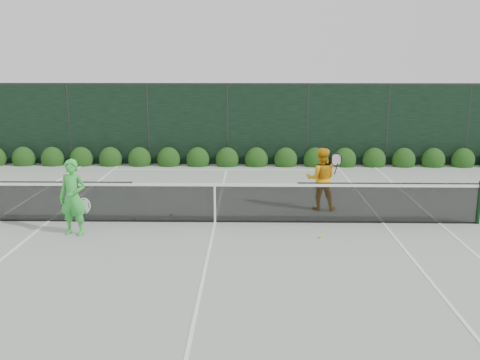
{
  "coord_description": "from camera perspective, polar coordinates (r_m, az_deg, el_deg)",
  "views": [
    {
      "loc": [
        0.84,
        -12.56,
        3.9
      ],
      "look_at": [
        0.61,
        0.3,
        1.0
      ],
      "focal_mm": 40.0,
      "sensor_mm": 36.0,
      "label": 1
    }
  ],
  "objects": [
    {
      "name": "ground",
      "position": [
        13.18,
        -2.67,
        -4.52
      ],
      "size": [
        80.0,
        80.0,
        0.0
      ],
      "primitive_type": "plane",
      "color": "gray",
      "rests_on": "ground"
    },
    {
      "name": "court_lines",
      "position": [
        13.18,
        -2.67,
        -4.5
      ],
      "size": [
        11.03,
        23.83,
        0.01
      ],
      "color": "white",
      "rests_on": "ground"
    },
    {
      "name": "player_woman",
      "position": [
        12.61,
        -17.4,
        -1.8
      ],
      "size": [
        0.7,
        0.53,
        1.74
      ],
      "rotation": [
        0.0,
        0.0,
        -0.19
      ],
      "color": "green",
      "rests_on": "ground"
    },
    {
      "name": "tennis_net",
      "position": [
        13.04,
        -2.8,
        -2.29
      ],
      "size": [
        12.9,
        0.1,
        1.07
      ],
      "color": "black",
      "rests_on": "ground"
    },
    {
      "name": "hedge_row",
      "position": [
        20.07,
        -1.39,
        2.18
      ],
      "size": [
        31.66,
        0.65,
        0.94
      ],
      "color": "#14350E",
      "rests_on": "ground"
    },
    {
      "name": "windscreen_fence",
      "position": [
        10.17,
        -3.73,
        -0.89
      ],
      "size": [
        32.0,
        21.07,
        3.06
      ],
      "color": "black",
      "rests_on": "ground"
    },
    {
      "name": "player_man",
      "position": [
        14.27,
        8.66,
        0.12
      ],
      "size": [
        0.93,
        0.69,
        1.65
      ],
      "rotation": [
        0.0,
        0.0,
        3.06
      ],
      "color": "#EAA213",
      "rests_on": "ground"
    },
    {
      "name": "tennis_balls",
      "position": [
        13.04,
        -3.81,
        -4.57
      ],
      "size": [
        4.52,
        1.8,
        0.07
      ],
      "color": "#BAD930",
      "rests_on": "ground"
    }
  ]
}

